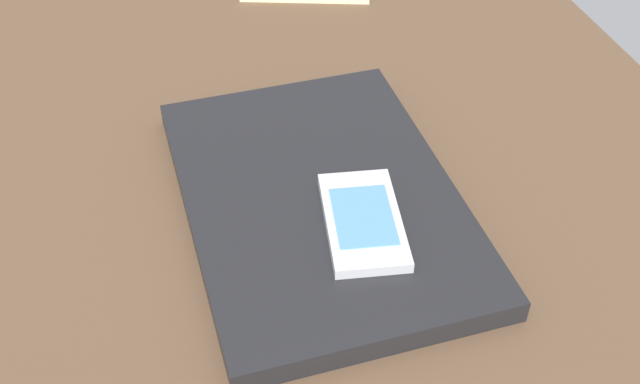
# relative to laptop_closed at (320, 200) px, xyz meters

# --- Properties ---
(desk_surface) EXTENTS (1.20, 0.80, 0.03)m
(desk_surface) POSITION_rel_laptop_closed_xyz_m (0.04, -0.01, -0.03)
(desk_surface) COLOR brown
(desk_surface) RESTS_ON ground
(laptop_closed) EXTENTS (0.34, 0.24, 0.02)m
(laptop_closed) POSITION_rel_laptop_closed_xyz_m (0.00, 0.00, 0.00)
(laptop_closed) COLOR black
(laptop_closed) RESTS_ON desk_surface
(cell_phone_on_laptop) EXTENTS (0.12, 0.08, 0.01)m
(cell_phone_on_laptop) POSITION_rel_laptop_closed_xyz_m (-0.05, -0.02, 0.02)
(cell_phone_on_laptop) COLOR silver
(cell_phone_on_laptop) RESTS_ON laptop_closed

